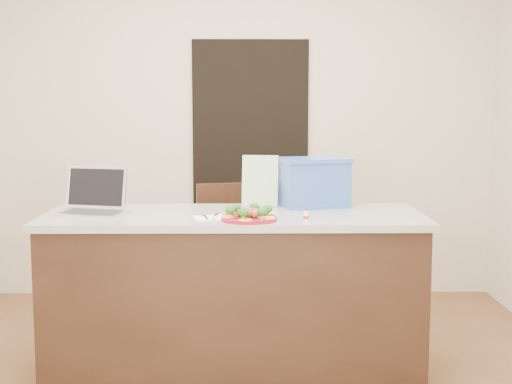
{
  "coord_description": "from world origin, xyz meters",
  "views": [
    {
      "loc": [
        0.08,
        -3.58,
        1.52
      ],
      "look_at": [
        0.12,
        0.2,
        1.04
      ],
      "focal_mm": 50.0,
      "sensor_mm": 36.0,
      "label": 1
    }
  ],
  "objects_px": {
    "napkin": "(210,218)",
    "yogurt_bottle": "(306,216)",
    "laptop": "(94,201)",
    "blue_box": "(313,182)",
    "island": "(234,295)",
    "plate": "(249,218)",
    "chair": "(230,252)"
  },
  "relations": [
    {
      "from": "napkin",
      "to": "yogurt_bottle",
      "type": "bearing_deg",
      "value": -10.18
    },
    {
      "from": "laptop",
      "to": "blue_box",
      "type": "distance_m",
      "value": 1.24
    },
    {
      "from": "napkin",
      "to": "blue_box",
      "type": "distance_m",
      "value": 0.73
    },
    {
      "from": "island",
      "to": "blue_box",
      "type": "xyz_separation_m",
      "value": [
        0.46,
        0.26,
        0.6
      ]
    },
    {
      "from": "plate",
      "to": "island",
      "type": "bearing_deg",
      "value": 110.0
    },
    {
      "from": "laptop",
      "to": "chair",
      "type": "bearing_deg",
      "value": 55.77
    },
    {
      "from": "yogurt_bottle",
      "to": "laptop",
      "type": "height_order",
      "value": "laptop"
    },
    {
      "from": "plate",
      "to": "laptop",
      "type": "relative_size",
      "value": 0.71
    },
    {
      "from": "yogurt_bottle",
      "to": "laptop",
      "type": "relative_size",
      "value": 0.15
    },
    {
      "from": "island",
      "to": "chair",
      "type": "height_order",
      "value": "chair"
    },
    {
      "from": "napkin",
      "to": "chair",
      "type": "xyz_separation_m",
      "value": [
        0.08,
        0.82,
        -0.36
      ]
    },
    {
      "from": "island",
      "to": "napkin",
      "type": "xyz_separation_m",
      "value": [
        -0.12,
        -0.16,
        0.46
      ]
    },
    {
      "from": "plate",
      "to": "blue_box",
      "type": "xyz_separation_m",
      "value": [
        0.37,
        0.49,
        0.13
      ]
    },
    {
      "from": "island",
      "to": "yogurt_bottle",
      "type": "distance_m",
      "value": 0.66
    },
    {
      "from": "yogurt_bottle",
      "to": "blue_box",
      "type": "bearing_deg",
      "value": 80.83
    },
    {
      "from": "island",
      "to": "blue_box",
      "type": "height_order",
      "value": "blue_box"
    },
    {
      "from": "yogurt_bottle",
      "to": "chair",
      "type": "relative_size",
      "value": 0.06
    },
    {
      "from": "island",
      "to": "yogurt_bottle",
      "type": "bearing_deg",
      "value": -34.11
    },
    {
      "from": "island",
      "to": "laptop",
      "type": "height_order",
      "value": "laptop"
    },
    {
      "from": "plate",
      "to": "chair",
      "type": "height_order",
      "value": "chair"
    },
    {
      "from": "yogurt_bottle",
      "to": "laptop",
      "type": "xyz_separation_m",
      "value": [
        -1.14,
        0.28,
        0.04
      ]
    },
    {
      "from": "napkin",
      "to": "yogurt_bottle",
      "type": "height_order",
      "value": "yogurt_bottle"
    },
    {
      "from": "yogurt_bottle",
      "to": "island",
      "type": "bearing_deg",
      "value": 145.89
    },
    {
      "from": "napkin",
      "to": "laptop",
      "type": "xyz_separation_m",
      "value": [
        -0.64,
        0.19,
        0.07
      ]
    },
    {
      "from": "plate",
      "to": "napkin",
      "type": "bearing_deg",
      "value": 162.11
    },
    {
      "from": "blue_box",
      "to": "chair",
      "type": "relative_size",
      "value": 0.45
    },
    {
      "from": "napkin",
      "to": "blue_box",
      "type": "relative_size",
      "value": 0.35
    },
    {
      "from": "island",
      "to": "plate",
      "type": "distance_m",
      "value": 0.53
    },
    {
      "from": "island",
      "to": "napkin",
      "type": "distance_m",
      "value": 0.5
    },
    {
      "from": "plate",
      "to": "napkin",
      "type": "distance_m",
      "value": 0.22
    },
    {
      "from": "napkin",
      "to": "chair",
      "type": "relative_size",
      "value": 0.16
    },
    {
      "from": "island",
      "to": "laptop",
      "type": "relative_size",
      "value": 5.06
    }
  ]
}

